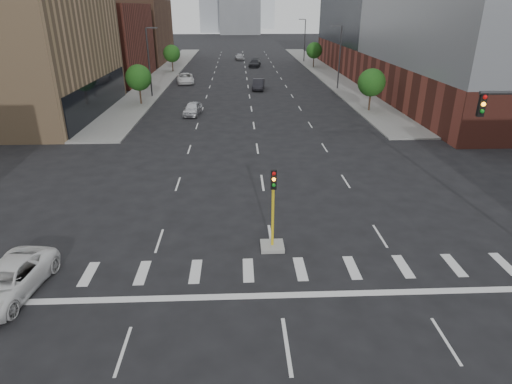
{
  "coord_description": "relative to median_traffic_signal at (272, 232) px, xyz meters",
  "views": [
    {
      "loc": [
        -1.66,
        -10.18,
        11.52
      ],
      "look_at": [
        -0.78,
        10.58,
        2.5
      ],
      "focal_mm": 30.0,
      "sensor_mm": 36.0,
      "label": 1
    }
  ],
  "objects": [
    {
      "name": "car_distant",
      "position": [
        -1.09,
        85.18,
        -0.2
      ],
      "size": [
        2.17,
        4.67,
        1.55
      ],
      "primitive_type": "imported",
      "rotation": [
        0.0,
        0.0,
        0.08
      ],
      "color": "#A6A7AB",
      "rests_on": "ground"
    },
    {
      "name": "sidewalk_left_far",
      "position": [
        -15.0,
        65.03,
        -0.9
      ],
      "size": [
        5.0,
        92.0,
        0.15
      ],
      "primitive_type": "cube",
      "color": "gray",
      "rests_on": "ground"
    },
    {
      "name": "car_far_left",
      "position": [
        -10.15,
        52.64,
        -0.19
      ],
      "size": [
        3.45,
        6.0,
        1.57
      ],
      "primitive_type": "imported",
      "rotation": [
        0.0,
        0.0,
        0.15
      ],
      "color": "silver",
      "rests_on": "ground"
    },
    {
      "name": "car_mid_right",
      "position": [
        1.5,
        46.22,
        -0.2
      ],
      "size": [
        2.14,
        4.87,
        1.56
      ],
      "primitive_type": "imported",
      "rotation": [
        0.0,
        0.0,
        -0.11
      ],
      "color": "black",
      "rests_on": "ground"
    },
    {
      "name": "tree_left_far",
      "position": [
        -14.0,
        66.03,
        2.42
      ],
      "size": [
        3.2,
        3.2,
        4.85
      ],
      "color": "#382619",
      "rests_on": "ground"
    },
    {
      "name": "sidewalk_right_far",
      "position": [
        15.0,
        65.03,
        -0.9
      ],
      "size": [
        5.0,
        92.0,
        0.15
      ],
      "primitive_type": "cube",
      "color": "gray",
      "rests_on": "ground"
    },
    {
      "name": "car_near_left",
      "position": [
        -6.89,
        30.16,
        -0.24
      ],
      "size": [
        2.18,
        4.45,
        1.46
      ],
      "primitive_type": "imported",
      "rotation": [
        0.0,
        0.0,
        -0.11
      ],
      "color": "silver",
      "rests_on": "ground"
    },
    {
      "name": "streetlight_right_b",
      "position": [
        13.41,
        81.03,
        4.04
      ],
      "size": [
        1.6,
        0.22,
        9.07
      ],
      "color": "#2D2D30",
      "rests_on": "ground"
    },
    {
      "name": "tree_right_near",
      "position": [
        14.0,
        31.03,
        2.42
      ],
      "size": [
        3.2,
        3.2,
        4.85
      ],
      "color": "#382619",
      "rests_on": "ground"
    },
    {
      "name": "tree_left_near",
      "position": [
        -14.0,
        36.03,
        2.42
      ],
      "size": [
        3.2,
        3.2,
        4.85
      ],
      "color": "#382619",
      "rests_on": "ground"
    },
    {
      "name": "streetlight_right_a",
      "position": [
        13.41,
        46.03,
        4.04
      ],
      "size": [
        1.6,
        0.22,
        9.07
      ],
      "color": "#2D2D30",
      "rests_on": "ground"
    },
    {
      "name": "building_right_main",
      "position": [
        29.5,
        51.03,
        10.03
      ],
      "size": [
        24.0,
        70.0,
        22.0
      ],
      "color": "brown",
      "rests_on": "ground"
    },
    {
      "name": "streetlight_left",
      "position": [
        -13.41,
        41.03,
        4.04
      ],
      "size": [
        1.6,
        0.22,
        9.07
      ],
      "color": "#2D2D30",
      "rests_on": "ground"
    },
    {
      "name": "car_deep_right",
      "position": [
        2.0,
        72.72,
        -0.23
      ],
      "size": [
        2.94,
        5.42,
        1.49
      ],
      "primitive_type": "imported",
      "rotation": [
        0.0,
        0.0,
        -0.17
      ],
      "color": "black",
      "rests_on": "ground"
    },
    {
      "name": "tree_right_far",
      "position": [
        14.0,
        71.03,
        2.42
      ],
      "size": [
        3.2,
        3.2,
        4.85
      ],
      "color": "#382619",
      "rests_on": "ground"
    },
    {
      "name": "building_left_far_b",
      "position": [
        -27.5,
        83.03,
        5.53
      ],
      "size": [
        20.0,
        24.0,
        13.0
      ],
      "primitive_type": "cube",
      "color": "brown",
      "rests_on": "ground"
    },
    {
      "name": "building_left_far_a",
      "position": [
        -27.5,
        57.03,
        5.03
      ],
      "size": [
        20.0,
        22.0,
        12.0
      ],
      "primitive_type": "cube",
      "color": "brown",
      "rests_on": "ground"
    },
    {
      "name": "building_left_mid",
      "position": [
        -27.5,
        31.03,
        6.03
      ],
      "size": [
        20.0,
        24.0,
        14.0
      ],
      "primitive_type": "cube",
      "color": "tan",
      "rests_on": "ground"
    },
    {
      "name": "parked_minivan",
      "position": [
        -11.7,
        -3.41,
        -0.26
      ],
      "size": [
        3.01,
        5.39,
        1.43
      ],
      "primitive_type": "imported",
      "rotation": [
        0.0,
        0.0,
        -0.13
      ],
      "color": "white",
      "rests_on": "ground"
    },
    {
      "name": "median_traffic_signal",
      "position": [
        0.0,
        0.0,
        0.0
      ],
      "size": [
        1.2,
        1.2,
        4.4
      ],
      "color": "#999993",
      "rests_on": "ground"
    }
  ]
}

